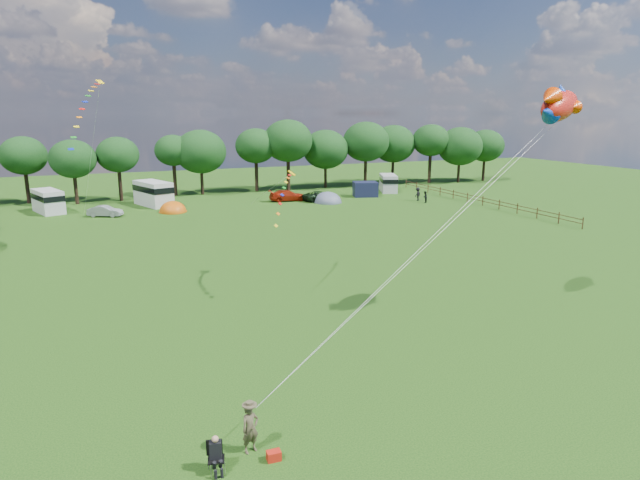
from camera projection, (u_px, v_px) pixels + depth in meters
name	position (u px, v px, depth m)	size (l,w,h in m)	color
ground_plane	(386.00, 362.00, 24.45)	(180.00, 180.00, 0.00)	black
tree_line	(227.00, 148.00, 74.43)	(102.98, 10.98, 10.27)	black
fence	(475.00, 198.00, 67.17)	(0.12, 33.12, 1.20)	#472D19
car_b	(105.00, 211.00, 58.79)	(1.28, 3.43, 1.21)	gray
car_c	(288.00, 196.00, 69.35)	(1.97, 4.68, 1.40)	#9C1F09
car_d	(320.00, 196.00, 69.38)	(2.12, 4.69, 1.28)	black
campervan_b	(48.00, 200.00, 61.05)	(3.91, 5.77, 2.61)	#BCBCBE
campervan_c	(153.00, 193.00, 65.78)	(4.52, 6.59, 2.97)	silver
campervan_d	(388.00, 183.00, 77.56)	(3.87, 5.45, 2.46)	#B5B5B7
tent_orange	(173.00, 212.00, 61.72)	(3.19, 3.49, 2.50)	#C1530B
tent_greyblue	(328.00, 202.00, 68.34)	(3.61, 3.96, 2.69)	#51596C
awning_navy	(365.00, 189.00, 73.15)	(3.19, 2.59, 1.99)	#151834
kite_flyer	(250.00, 429.00, 17.80)	(0.62, 0.41, 1.71)	#4C452F
camp_chair	(215.00, 450.00, 16.84)	(0.62, 0.63, 1.28)	#99999E
kite_bag	(274.00, 456.00, 17.51)	(0.46, 0.31, 0.33)	#B21B0E
fish_kite	(557.00, 106.00, 27.42)	(4.32, 2.90, 2.29)	red
streamer_kite_a	(88.00, 103.00, 44.99)	(3.31, 5.52, 5.74)	yellow
streamer_kite_c	(286.00, 188.00, 33.61)	(3.05, 4.94, 2.78)	#FFC000
walker_a	(425.00, 197.00, 67.89)	(0.72, 0.45, 1.49)	black
walker_b	(418.00, 194.00, 69.54)	(1.12, 0.52, 1.73)	black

